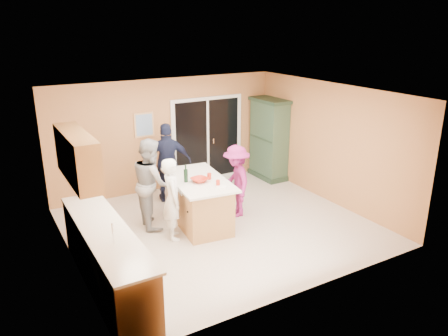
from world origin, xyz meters
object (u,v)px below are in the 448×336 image
kitchen_island (199,203)px  woman_white (173,199)px  woman_grey (151,183)px  woman_magenta (236,181)px  green_hutch (269,140)px  woman_navy (168,163)px

kitchen_island → woman_white: bearing=-151.9°
woman_grey → woman_magenta: (1.65, -0.43, -0.13)m
kitchen_island → woman_grey: (-0.79, 0.44, 0.43)m
green_hutch → kitchen_island: bearing=-150.4°
woman_grey → kitchen_island: bearing=-111.3°
woman_grey → woman_magenta: size_ratio=1.18×
woman_white → woman_grey: size_ratio=0.88×
woman_white → woman_magenta: 1.55m
kitchen_island → woman_navy: size_ratio=1.09×
green_hutch → woman_navy: 2.82m
woman_white → woman_navy: size_ratio=0.87×
woman_white → woman_navy: bearing=-4.9°
woman_navy → woman_magenta: 1.68m
woman_magenta → green_hutch: bearing=143.2°
woman_white → woman_magenta: size_ratio=1.03×
woman_white → green_hutch: bearing=-46.1°
woman_white → woman_grey: 0.72m
woman_magenta → woman_white: bearing=-65.8°
woman_magenta → woman_navy: bearing=-134.1°
green_hutch → woman_white: green_hutch is taller
woman_white → woman_navy: 1.81m
woman_navy → green_hutch: bearing=-159.7°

